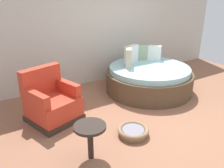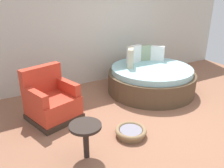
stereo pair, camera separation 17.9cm
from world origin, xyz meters
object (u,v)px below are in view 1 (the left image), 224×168
(pet_basket, at_px, (133,131))
(side_table, at_px, (90,131))
(round_daybed, at_px, (148,78))
(red_armchair, at_px, (51,103))

(pet_basket, xyz_separation_m, side_table, (-0.82, -0.12, 0.35))
(round_daybed, relative_size, red_armchair, 2.00)
(red_armchair, distance_m, side_table, 1.31)
(red_armchair, height_order, pet_basket, red_armchair)
(round_daybed, height_order, side_table, round_daybed)
(round_daybed, bearing_deg, pet_basket, -137.42)
(round_daybed, relative_size, pet_basket, 3.91)
(round_daybed, xyz_separation_m, red_armchair, (-2.36, -0.12, 0.03))
(pet_basket, bearing_deg, round_daybed, 42.58)
(red_armchair, distance_m, pet_basket, 1.54)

